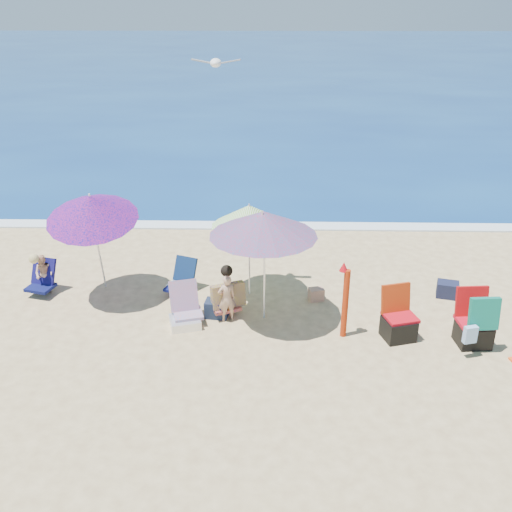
{
  "coord_description": "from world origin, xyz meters",
  "views": [
    {
      "loc": [
        -0.1,
        -7.87,
        5.21
      ],
      "look_at": [
        -0.3,
        1.0,
        1.1
      ],
      "focal_mm": 39.92,
      "sensor_mm": 36.0,
      "label": 1
    }
  ],
  "objects_px": {
    "furled_umbrella": "(345,297)",
    "umbrella_blue": "(91,208)",
    "umbrella_turquoise": "(263,224)",
    "chair_navy": "(182,282)",
    "umbrella_striped": "(249,216)",
    "camp_chair_right": "(475,326)",
    "person_center": "(227,296)",
    "person_left": "(43,274)",
    "seagull": "(216,63)",
    "chair_rainbow": "(185,314)",
    "camp_chair_left": "(398,323)"
  },
  "relations": [
    {
      "from": "camp_chair_left",
      "to": "person_center",
      "type": "bearing_deg",
      "value": 168.72
    },
    {
      "from": "chair_navy",
      "to": "umbrella_striped",
      "type": "bearing_deg",
      "value": -5.5
    },
    {
      "from": "umbrella_blue",
      "to": "camp_chair_left",
      "type": "xyz_separation_m",
      "value": [
        5.26,
        -1.19,
        -1.54
      ]
    },
    {
      "from": "seagull",
      "to": "furled_umbrella",
      "type": "bearing_deg",
      "value": -36.67
    },
    {
      "from": "chair_rainbow",
      "to": "seagull",
      "type": "distance_m",
      "value": 4.22
    },
    {
      "from": "furled_umbrella",
      "to": "person_left",
      "type": "height_order",
      "value": "furled_umbrella"
    },
    {
      "from": "umbrella_blue",
      "to": "seagull",
      "type": "xyz_separation_m",
      "value": [
        2.22,
        0.43,
        2.37
      ]
    },
    {
      "from": "chair_rainbow",
      "to": "camp_chair_left",
      "type": "height_order",
      "value": "camp_chair_left"
    },
    {
      "from": "furled_umbrella",
      "to": "seagull",
      "type": "xyz_separation_m",
      "value": [
        -2.14,
        1.59,
        3.44
      ]
    },
    {
      "from": "camp_chair_left",
      "to": "person_left",
      "type": "xyz_separation_m",
      "value": [
        -6.4,
        1.41,
        0.12
      ]
    },
    {
      "from": "chair_navy",
      "to": "camp_chair_left",
      "type": "xyz_separation_m",
      "value": [
        3.81,
        -1.56,
        0.1
      ]
    },
    {
      "from": "umbrella_turquoise",
      "to": "umbrella_striped",
      "type": "relative_size",
      "value": 1.13
    },
    {
      "from": "person_left",
      "to": "person_center",
      "type": "bearing_deg",
      "value": -13.34
    },
    {
      "from": "person_left",
      "to": "seagull",
      "type": "xyz_separation_m",
      "value": [
        3.36,
        0.21,
        3.79
      ]
    },
    {
      "from": "seagull",
      "to": "person_left",
      "type": "bearing_deg",
      "value": -176.48
    },
    {
      "from": "umbrella_turquoise",
      "to": "chair_navy",
      "type": "height_order",
      "value": "umbrella_turquoise"
    },
    {
      "from": "umbrella_striped",
      "to": "umbrella_blue",
      "type": "xyz_separation_m",
      "value": [
        -2.76,
        -0.24,
        0.21
      ]
    },
    {
      "from": "umbrella_turquoise",
      "to": "umbrella_blue",
      "type": "distance_m",
      "value": 3.09
    },
    {
      "from": "umbrella_striped",
      "to": "chair_navy",
      "type": "distance_m",
      "value": 1.94
    },
    {
      "from": "person_left",
      "to": "camp_chair_right",
      "type": "bearing_deg",
      "value": -12.04
    },
    {
      "from": "umbrella_blue",
      "to": "camp_chair_left",
      "type": "distance_m",
      "value": 5.61
    },
    {
      "from": "furled_umbrella",
      "to": "person_center",
      "type": "distance_m",
      "value": 2.06
    },
    {
      "from": "umbrella_striped",
      "to": "person_left",
      "type": "xyz_separation_m",
      "value": [
        -3.9,
        -0.02,
        -1.21
      ]
    },
    {
      "from": "camp_chair_right",
      "to": "person_left",
      "type": "relative_size",
      "value": 1.14
    },
    {
      "from": "camp_chair_right",
      "to": "umbrella_striped",
      "type": "bearing_deg",
      "value": 156.0
    },
    {
      "from": "umbrella_turquoise",
      "to": "umbrella_blue",
      "type": "height_order",
      "value": "umbrella_blue"
    },
    {
      "from": "umbrella_blue",
      "to": "chair_navy",
      "type": "distance_m",
      "value": 2.22
    },
    {
      "from": "furled_umbrella",
      "to": "umbrella_blue",
      "type": "bearing_deg",
      "value": 165.07
    },
    {
      "from": "umbrella_turquoise",
      "to": "person_left",
      "type": "bearing_deg",
      "value": 167.8
    },
    {
      "from": "umbrella_turquoise",
      "to": "furled_umbrella",
      "type": "relative_size",
      "value": 1.53
    },
    {
      "from": "camp_chair_right",
      "to": "person_center",
      "type": "height_order",
      "value": "camp_chair_right"
    },
    {
      "from": "umbrella_blue",
      "to": "seagull",
      "type": "bearing_deg",
      "value": 10.98
    },
    {
      "from": "chair_rainbow",
      "to": "camp_chair_right",
      "type": "bearing_deg",
      "value": -6.69
    },
    {
      "from": "umbrella_turquoise",
      "to": "chair_rainbow",
      "type": "relative_size",
      "value": 2.64
    },
    {
      "from": "umbrella_blue",
      "to": "chair_navy",
      "type": "height_order",
      "value": "umbrella_blue"
    },
    {
      "from": "furled_umbrella",
      "to": "camp_chair_left",
      "type": "relative_size",
      "value": 1.53
    },
    {
      "from": "umbrella_turquoise",
      "to": "chair_navy",
      "type": "relative_size",
      "value": 2.61
    },
    {
      "from": "umbrella_striped",
      "to": "umbrella_blue",
      "type": "height_order",
      "value": "umbrella_blue"
    },
    {
      "from": "umbrella_blue",
      "to": "person_left",
      "type": "height_order",
      "value": "umbrella_blue"
    },
    {
      "from": "camp_chair_right",
      "to": "furled_umbrella",
      "type": "bearing_deg",
      "value": 173.63
    },
    {
      "from": "camp_chair_right",
      "to": "seagull",
      "type": "height_order",
      "value": "seagull"
    },
    {
      "from": "umbrella_blue",
      "to": "person_left",
      "type": "xyz_separation_m",
      "value": [
        -1.14,
        0.22,
        -1.42
      ]
    },
    {
      "from": "umbrella_striped",
      "to": "person_left",
      "type": "relative_size",
      "value": 2.14
    },
    {
      "from": "umbrella_turquoise",
      "to": "seagull",
      "type": "bearing_deg",
      "value": 125.95
    },
    {
      "from": "umbrella_turquoise",
      "to": "person_center",
      "type": "distance_m",
      "value": 1.52
    },
    {
      "from": "camp_chair_right",
      "to": "person_center",
      "type": "distance_m",
      "value": 4.11
    },
    {
      "from": "furled_umbrella",
      "to": "person_left",
      "type": "xyz_separation_m",
      "value": [
        -5.5,
        1.38,
        -0.35
      ]
    },
    {
      "from": "chair_navy",
      "to": "person_center",
      "type": "distance_m",
      "value": 1.39
    },
    {
      "from": "umbrella_blue",
      "to": "umbrella_turquoise",
      "type": "bearing_deg",
      "value": -12.64
    },
    {
      "from": "chair_navy",
      "to": "camp_chair_left",
      "type": "bearing_deg",
      "value": -22.23
    }
  ]
}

